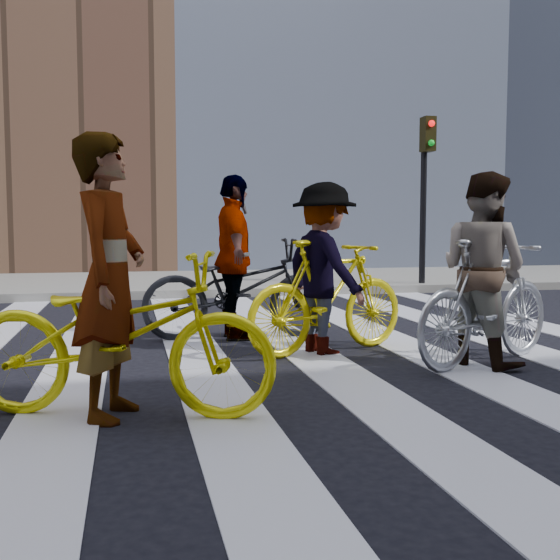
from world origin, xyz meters
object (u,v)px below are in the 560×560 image
object	(u,v)px
bike_dark_rear	(239,289)
rider_mid	(483,270)
bike_silver_mid	(487,302)
rider_right	(324,269)
rider_rear	(234,257)
traffic_signal	(426,173)
bike_yellow_left	(119,334)
bike_yellow_right	(329,297)
rider_left	(110,277)

from	to	relation	value
bike_dark_rear	rider_mid	distance (m)	2.70
bike_silver_mid	rider_right	distance (m)	1.56
bike_silver_mid	rider_rear	size ratio (longest dim) A/B	1.04
traffic_signal	bike_yellow_left	size ratio (longest dim) A/B	1.59
traffic_signal	rider_right	distance (m)	6.83
bike_yellow_left	rider_right	distance (m)	2.65
rider_mid	rider_right	distance (m)	1.50
traffic_signal	bike_yellow_left	xyz separation A→B (m)	(-5.65, -7.33, -1.73)
bike_yellow_left	bike_dark_rear	xyz separation A→B (m)	(1.26, 2.80, 0.01)
rider_mid	rider_right	size ratio (longest dim) A/B	1.03
traffic_signal	bike_yellow_left	distance (m)	9.41
rider_mid	rider_rear	xyz separation A→B (m)	(-1.97, 1.87, 0.05)
bike_yellow_right	rider_right	world-z (taller)	rider_right
rider_left	rider_right	bearing A→B (deg)	-30.42
bike_silver_mid	bike_dark_rear	world-z (taller)	bike_silver_mid
traffic_signal	rider_mid	xyz separation A→B (m)	(-2.47, -6.40, -1.41)
bike_dark_rear	rider_mid	size ratio (longest dim) A/B	1.23
bike_yellow_right	rider_mid	bearing A→B (deg)	-145.28
bike_yellow_right	rider_rear	bearing A→B (deg)	17.29
rider_left	rider_mid	distance (m)	3.36
bike_yellow_left	bike_dark_rear	distance (m)	3.07
traffic_signal	rider_mid	bearing A→B (deg)	-111.08
traffic_signal	rider_right	size ratio (longest dim) A/B	1.97
rider_right	rider_rear	size ratio (longest dim) A/B	0.92
bike_dark_rear	rider_right	bearing A→B (deg)	-144.01
bike_yellow_right	rider_left	size ratio (longest dim) A/B	1.01
bike_silver_mid	bike_yellow_right	distance (m)	1.50
bike_silver_mid	rider_right	size ratio (longest dim) A/B	1.13
bike_dark_rear	bike_silver_mid	bearing A→B (deg)	-131.04
rider_left	rider_mid	xyz separation A→B (m)	(3.23, 0.93, -0.06)
traffic_signal	bike_yellow_right	bearing A→B (deg)	-123.36
bike_yellow_left	rider_left	bearing A→B (deg)	107.90
traffic_signal	bike_yellow_right	distance (m)	6.87
rider_mid	bike_yellow_right	bearing A→B (deg)	29.90
bike_dark_rear	rider_rear	world-z (taller)	rider_rear
bike_yellow_right	bike_yellow_left	bearing A→B (deg)	111.73
bike_dark_rear	rider_mid	world-z (taller)	rider_mid
rider_left	rider_rear	world-z (taller)	rider_left
bike_yellow_left	bike_yellow_right	distance (m)	2.67
bike_silver_mid	bike_yellow_right	xyz separation A→B (m)	(-1.24, 0.84, -0.01)
bike_silver_mid	rider_left	world-z (taller)	rider_left
bike_dark_rear	bike_yellow_right	bearing A→B (deg)	-142.11
bike_yellow_left	rider_rear	size ratio (longest dim) A/B	1.14
bike_yellow_left	traffic_signal	bearing A→B (deg)	-19.73
rider_mid	bike_silver_mid	bearing A→B (deg)	-114.76
rider_right	rider_rear	distance (m)	1.26
bike_dark_rear	traffic_signal	bearing A→B (deg)	-41.63
rider_left	rider_rear	distance (m)	3.07
rider_left	rider_right	xyz separation A→B (m)	(1.99, 1.77, -0.09)
rider_left	bike_yellow_left	bearing A→B (deg)	-72.10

